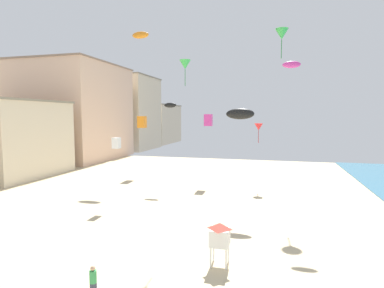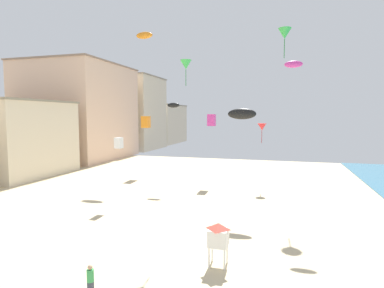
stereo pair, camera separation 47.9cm
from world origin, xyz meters
name	(u,v)px [view 1 (the left image)]	position (x,y,z in m)	size (l,w,h in m)	color
boardwalk_hotel_far	(73,112)	(-30.14, 53.14, 9.63)	(17.70, 20.24, 19.25)	beige
boardwalk_hotel_distant	(120,113)	(-30.14, 73.19, 9.55)	(18.18, 15.61, 19.08)	beige
boardwalk_hotel_furthest	(149,124)	(-30.14, 92.92, 6.23)	(16.62, 19.71, 12.46)	beige
kite_flyer	(93,280)	(2.08, 9.23, 0.92)	(0.34, 0.34, 1.64)	#383D4C
lifeguard_stand	(220,235)	(7.34, 14.17, 1.84)	(1.10, 1.10, 2.55)	white
kite_green_delta	(185,65)	(3.52, 20.08, 12.67)	(0.86, 0.86, 1.96)	green
kite_black_parafoil	(240,114)	(7.15, 25.66, 8.95)	(2.59, 0.72, 1.01)	black
kite_green_delta_2	(282,34)	(10.71, 30.59, 17.05)	(1.31, 1.31, 2.98)	green
kite_white_box	(116,143)	(-4.79, 24.36, 6.10)	(0.67, 0.67, 1.06)	white
kite_orange_parafoil	(140,35)	(-8.80, 39.46, 20.38)	(2.53, 0.70, 0.98)	orange
kite_magenta_box	(208,120)	(1.73, 37.10, 8.23)	(0.98, 0.98, 1.53)	#DB3D9E
kite_black_parafoil_2	(170,105)	(-2.56, 34.26, 10.12)	(1.61, 0.45, 0.62)	black
kite_red_delta	(259,127)	(8.27, 36.29, 7.42)	(1.07, 1.07, 2.42)	red
kite_orange_box	(142,122)	(-8.98, 39.93, 7.87)	(1.10, 1.10, 1.73)	orange
kite_magenta_parafoil	(292,65)	(11.50, 24.68, 13.06)	(1.48, 0.41, 0.58)	#DB3D9E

